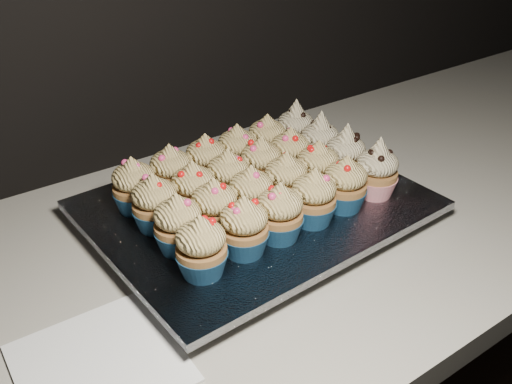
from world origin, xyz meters
The scene contains 28 objects.
worktop centered at (0.00, 1.70, 0.88)m, with size 2.44×0.64×0.04m, color beige.
napkin centered at (-0.45, 1.59, 0.90)m, with size 0.17×0.17×0.00m, color white.
baking_tray centered at (-0.16, 1.72, 0.91)m, with size 0.42×0.32×0.02m, color black.
foil_lining centered at (-0.16, 1.72, 0.93)m, with size 0.46×0.36×0.01m, color silver.
cupcake_0 centered at (-0.30, 1.62, 0.97)m, with size 0.06×0.06×0.08m.
cupcake_1 centered at (-0.24, 1.63, 0.97)m, with size 0.06×0.06×0.08m.
cupcake_2 centered at (-0.18, 1.63, 0.97)m, with size 0.06×0.06×0.08m.
cupcake_3 centered at (-0.12, 1.63, 0.97)m, with size 0.06×0.06×0.08m.
cupcake_4 centered at (-0.06, 1.63, 0.97)m, with size 0.06×0.06×0.08m.
cupcake_5 centered at (0.00, 1.63, 0.97)m, with size 0.06×0.06×0.10m.
cupcake_6 centered at (-0.30, 1.68, 0.97)m, with size 0.06×0.06×0.08m.
cupcake_7 centered at (-0.25, 1.69, 0.97)m, with size 0.06×0.06×0.08m.
cupcake_8 centered at (-0.19, 1.69, 0.97)m, with size 0.06×0.06×0.08m.
cupcake_9 centered at (-0.13, 1.69, 0.97)m, with size 0.06×0.06×0.08m.
cupcake_10 centered at (-0.07, 1.69, 0.97)m, with size 0.06×0.06×0.08m.
cupcake_11 centered at (-0.01, 1.69, 0.97)m, with size 0.06×0.06×0.10m.
cupcake_12 centered at (-0.30, 1.74, 0.97)m, with size 0.06×0.06×0.08m.
cupcake_13 centered at (-0.25, 1.74, 0.97)m, with size 0.06×0.06×0.08m.
cupcake_14 centered at (-0.19, 1.74, 0.97)m, with size 0.06×0.06×0.08m.
cupcake_15 centered at (-0.13, 1.75, 0.97)m, with size 0.06×0.06×0.08m.
cupcake_16 centered at (-0.07, 1.75, 0.97)m, with size 0.06×0.06×0.08m.
cupcake_17 centered at (-0.01, 1.75, 0.97)m, with size 0.06×0.06×0.10m.
cupcake_18 centered at (-0.31, 1.80, 0.97)m, with size 0.06×0.06×0.08m.
cupcake_19 centered at (-0.25, 1.80, 0.97)m, with size 0.06×0.06×0.08m.
cupcake_20 centered at (-0.19, 1.80, 0.97)m, with size 0.06×0.06×0.08m.
cupcake_21 centered at (-0.13, 1.81, 0.97)m, with size 0.06×0.06×0.08m.
cupcake_22 centered at (-0.07, 1.81, 0.97)m, with size 0.06×0.06×0.08m.
cupcake_23 centered at (-0.01, 1.81, 0.97)m, with size 0.06×0.06×0.10m.
Camera 1 is at (-0.56, 1.14, 1.37)m, focal length 40.00 mm.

